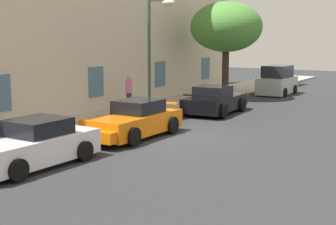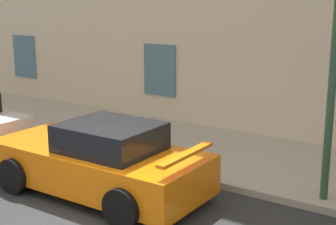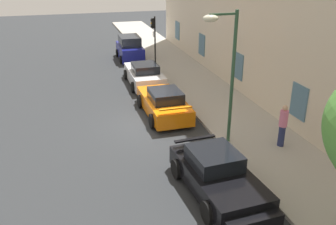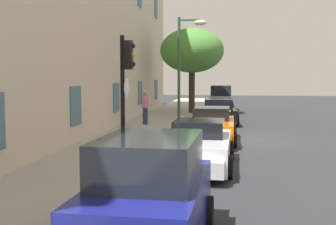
{
  "view_description": "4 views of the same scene",
  "coord_description": "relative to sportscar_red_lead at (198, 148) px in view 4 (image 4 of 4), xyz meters",
  "views": [
    {
      "loc": [
        -16.04,
        -10.04,
        3.88
      ],
      "look_at": [
        1.43,
        0.78,
        0.67
      ],
      "focal_mm": 52.79,
      "sensor_mm": 36.0,
      "label": 1
    },
    {
      "loc": [
        5.29,
        -5.72,
        3.7
      ],
      "look_at": [
        0.18,
        1.78,
        1.56
      ],
      "focal_mm": 52.73,
      "sensor_mm": 36.0,
      "label": 2
    },
    {
      "loc": [
        15.75,
        -3.6,
        7.35
      ],
      "look_at": [
        0.43,
        0.77,
        0.67
      ],
      "focal_mm": 39.4,
      "sensor_mm": 36.0,
      "label": 3
    },
    {
      "loc": [
        -19.24,
        0.01,
        2.81
      ],
      "look_at": [
        -0.95,
        2.71,
        1.21
      ],
      "focal_mm": 47.83,
      "sensor_mm": 36.0,
      "label": 4
    }
  ],
  "objects": [
    {
      "name": "tree_near_kerb",
      "position": [
        17.62,
        1.84,
        3.78
      ],
      "size": [
        4.36,
        4.36,
        5.78
      ],
      "color": "#38281E",
      "rests_on": "sidewalk"
    },
    {
      "name": "sidewalk",
      "position": [
        6.11,
        3.13,
        -0.53
      ],
      "size": [
        60.0,
        3.63,
        0.14
      ],
      "primitive_type": "cube",
      "color": "#A8A399",
      "rests_on": "ground"
    },
    {
      "name": "hatchback_parked",
      "position": [
        -6.25,
        0.27,
        0.22
      ],
      "size": [
        3.73,
        1.94,
        1.83
      ],
      "color": "navy",
      "rests_on": "ground"
    },
    {
      "name": "hatchback_distant",
      "position": [
        21.66,
        -0.05,
        0.25
      ],
      "size": [
        3.64,
        1.99,
        1.93
      ],
      "color": "#B2B7BC",
      "rests_on": "ground"
    },
    {
      "name": "sportscar_white_middle",
      "position": [
        12.33,
        -0.16,
        0.03
      ],
      "size": [
        4.68,
        2.35,
        1.42
      ],
      "color": "black",
      "rests_on": "ground"
    },
    {
      "name": "street_lamp",
      "position": [
        9.04,
        1.25,
        3.33
      ],
      "size": [
        0.44,
        1.42,
        5.46
      ],
      "color": "#2D5138",
      "rests_on": "sidewalk"
    },
    {
      "name": "pedestrian_admiring",
      "position": [
        10.04,
        3.6,
        0.47
      ],
      "size": [
        0.47,
        0.47,
        1.8
      ],
      "color": "navy",
      "rests_on": "sidewalk"
    },
    {
      "name": "sportscar_red_lead",
      "position": [
        0.0,
        0.0,
        0.0
      ],
      "size": [
        4.65,
        2.13,
        1.4
      ],
      "color": "white",
      "rests_on": "ground"
    },
    {
      "name": "traffic_light",
      "position": [
        -3.04,
        1.44,
        1.96
      ],
      "size": [
        0.44,
        0.36,
        3.56
      ],
      "color": "black",
      "rests_on": "sidewalk"
    },
    {
      "name": "sportscar_yellow_flank",
      "position": [
        5.12,
        -0.14,
        0.02
      ],
      "size": [
        4.7,
        2.08,
        1.42
      ],
      "color": "orange",
      "rests_on": "ground"
    },
    {
      "name": "ground_plane",
      "position": [
        6.11,
        -1.05,
        -0.6
      ],
      "size": [
        80.0,
        80.0,
        0.0
      ],
      "primitive_type": "plane",
      "color": "#2B2D30"
    }
  ]
}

